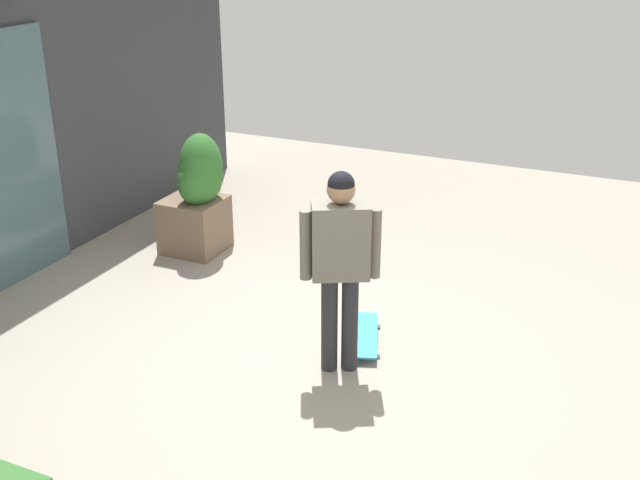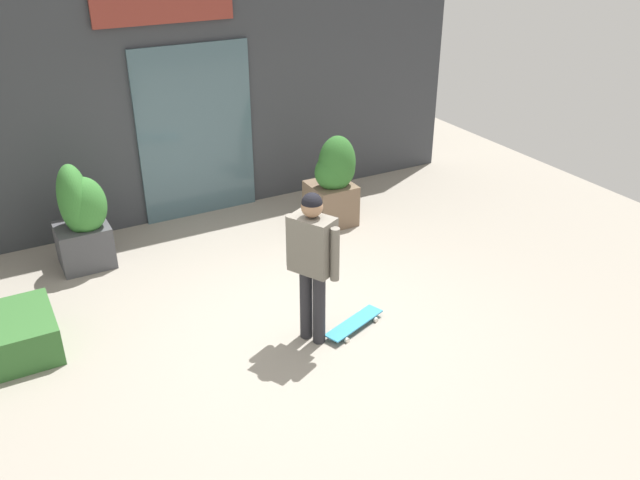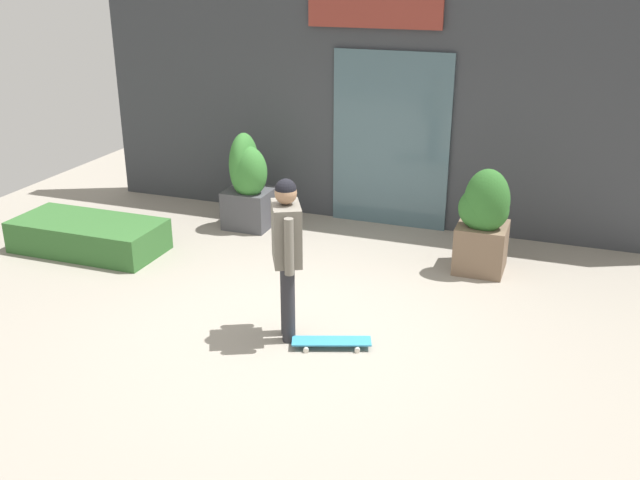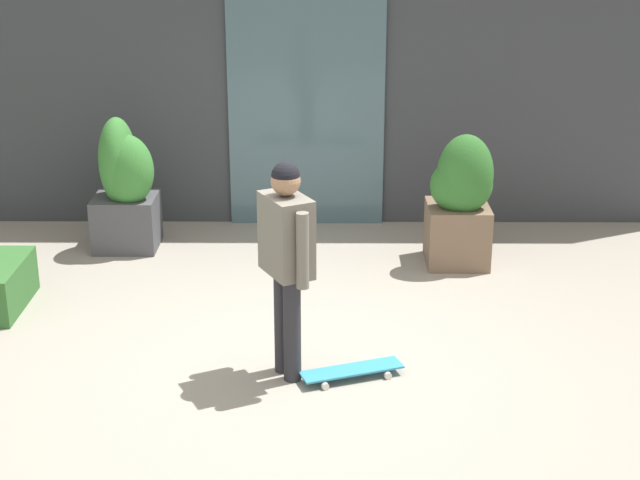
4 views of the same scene
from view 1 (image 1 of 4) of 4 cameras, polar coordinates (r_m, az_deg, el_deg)
The scene contains 4 objects.
ground_plane at distance 6.37m, azimuth -1.06°, elevation -8.90°, with size 12.00×12.00×0.00m, color gray.
skateboarder at distance 5.81m, azimuth 1.51°, elevation -0.96°, with size 0.43×0.55×1.65m.
skateboard at distance 6.62m, azimuth 3.43°, elevation -7.02°, with size 0.79×0.44×0.08m.
planter_box_left at distance 8.25m, azimuth -9.00°, elevation 3.32°, with size 0.59×0.62×1.30m.
Camera 1 is at (-4.89, -2.34, 3.35)m, focal length 43.32 mm.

